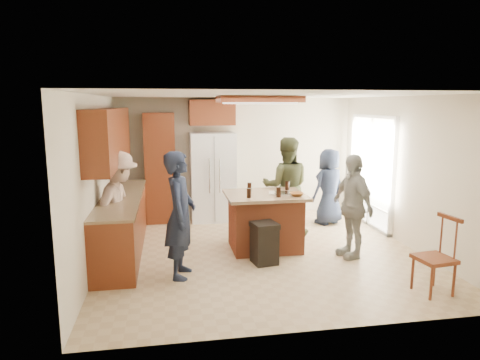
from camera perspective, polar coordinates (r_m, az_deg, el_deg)
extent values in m
plane|color=tan|center=(7.05, 2.76, -9.53)|extent=(5.00, 5.00, 0.00)
plane|color=white|center=(6.64, 2.95, 11.24)|extent=(5.00, 5.00, 0.00)
plane|color=beige|center=(9.17, -0.52, 3.10)|extent=(5.00, 0.00, 5.00)
plane|color=beige|center=(4.38, 9.94, -4.82)|extent=(5.00, 0.00, 5.00)
plane|color=beige|center=(6.66, -18.64, -0.08)|extent=(0.00, 5.00, 5.00)
plane|color=beige|center=(7.67, 21.42, 1.02)|extent=(0.00, 5.00, 5.00)
cube|color=white|center=(8.72, 17.20, 0.96)|extent=(0.02, 1.60, 2.10)
cube|color=white|center=(8.72, 17.08, 0.96)|extent=(0.08, 1.72, 2.10)
cube|color=maroon|center=(6.84, 2.57, 10.70)|extent=(1.30, 0.70, 0.10)
cube|color=white|center=(6.84, 2.57, 10.20)|extent=(1.10, 0.50, 0.02)
cube|color=olive|center=(9.72, 24.92, -5.27)|extent=(3.00, 3.00, 0.10)
cube|color=#593319|center=(10.40, 26.68, 1.46)|extent=(1.40, 1.60, 2.00)
imported|color=#1A2134|center=(5.91, -7.98, -4.63)|extent=(0.57, 0.71, 1.75)
imported|color=#3C4226|center=(7.79, 6.14, -0.86)|extent=(0.96, 0.71, 1.79)
imported|color=#1C2338|center=(8.66, 11.77, -0.87)|extent=(0.87, 0.74, 1.51)
imported|color=#97978F|center=(6.85, 14.71, -3.37)|extent=(0.64, 1.02, 1.62)
imported|color=tan|center=(6.76, -15.78, -3.36)|extent=(0.82, 1.19, 1.68)
cube|color=maroon|center=(7.19, -15.42, -5.83)|extent=(0.60, 3.00, 0.88)
cube|color=#846B4C|center=(7.08, -15.59, -2.24)|extent=(0.64, 3.00, 0.04)
cube|color=maroon|center=(6.96, -17.00, 5.61)|extent=(0.35, 3.00, 0.85)
cube|color=maroon|center=(8.78, -10.58, 1.62)|extent=(0.60, 0.60, 2.20)
cube|color=maroon|center=(8.73, -3.82, 8.98)|extent=(0.90, 0.60, 0.50)
cube|color=white|center=(8.77, -3.67, 0.45)|extent=(0.90, 0.72, 1.80)
cube|color=gray|center=(8.41, -3.41, 0.04)|extent=(0.01, 0.01, 1.71)
cylinder|color=silver|center=(8.36, -4.08, 0.60)|extent=(0.02, 0.02, 0.70)
cylinder|color=silver|center=(8.39, -2.72, 0.63)|extent=(0.02, 0.02, 0.70)
cube|color=#9C4528|center=(7.08, 3.35, -5.71)|extent=(1.10, 0.85, 0.88)
cube|color=#8A6F4F|center=(6.97, 3.38, -2.03)|extent=(1.28, 1.03, 0.05)
cube|color=silver|center=(6.97, 5.48, -1.76)|extent=(0.45, 0.38, 0.02)
imported|color=brown|center=(6.84, 7.54, -1.89)|extent=(0.23, 0.23, 0.05)
cylinder|color=black|center=(6.63, 1.20, -1.76)|extent=(0.07, 0.07, 0.15)
cylinder|color=black|center=(7.10, 1.25, -0.96)|extent=(0.07, 0.07, 0.15)
cylinder|color=black|center=(7.28, 6.32, -0.75)|extent=(0.07, 0.07, 0.15)
cylinder|color=black|center=(6.72, 5.17, -1.64)|extent=(0.07, 0.07, 0.15)
cube|color=black|center=(6.49, 3.27, -8.73)|extent=(0.40, 0.40, 0.55)
cube|color=black|center=(6.39, 3.30, -6.05)|extent=(0.43, 0.43, 0.08)
cube|color=maroon|center=(5.97, 24.48, -9.56)|extent=(0.47, 0.47, 0.05)
cylinder|color=maroon|center=(5.83, 24.15, -12.44)|extent=(0.04, 0.04, 0.44)
cylinder|color=maroon|center=(6.05, 26.63, -11.81)|extent=(0.04, 0.04, 0.44)
cylinder|color=maroon|center=(6.07, 22.01, -11.40)|extent=(0.04, 0.04, 0.44)
cylinder|color=maroon|center=(6.28, 24.47, -10.85)|extent=(0.04, 0.04, 0.44)
cube|color=maroon|center=(5.95, 26.22, -4.53)|extent=(0.09, 0.40, 0.05)
cylinder|color=maroon|center=(5.94, 26.82, -7.12)|extent=(0.03, 0.03, 0.50)
cylinder|color=maroon|center=(6.10, 25.26, -6.55)|extent=(0.03, 0.03, 0.50)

